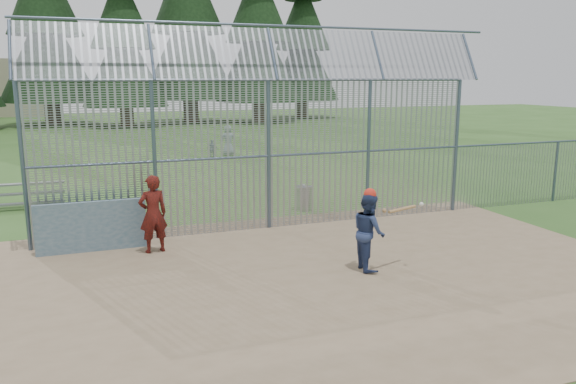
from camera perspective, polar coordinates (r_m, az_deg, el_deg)
name	(u,v)px	position (r m, az deg, el deg)	size (l,w,h in m)	color
ground	(320,268)	(12.33, 3.23, -7.69)	(120.00, 120.00, 0.00)	#2D511E
dirt_infield	(329,275)	(11.89, 4.19, -8.38)	(14.00, 10.00, 0.02)	#756047
dugout_wall	(91,227)	(14.00, -19.34, -3.33)	(2.50, 0.12, 1.20)	#38566B
batter	(369,232)	(12.07, 8.22, -4.00)	(0.80, 0.63, 1.66)	navy
onlooker	(153,214)	(13.46, -13.55, -2.17)	(0.67, 0.44, 1.84)	maroon
bg_kid_standing	(228,140)	(30.02, -6.10, 5.26)	(0.79, 0.51, 1.61)	gray
bg_kid_seated	(212,149)	(28.87, -7.70, 4.33)	(0.57, 0.24, 0.97)	slate
batting_gear	(377,198)	(11.93, 9.04, -0.56)	(1.24, 0.55, 0.52)	red
trash_can	(303,198)	(17.48, 1.58, -0.60)	(0.56, 0.56, 0.82)	#969A9F
bleacher	(14,196)	(19.69, -26.09, -0.32)	(3.00, 0.95, 0.72)	gray
backstop_fence	(332,140)	(15.60, 4.45, 5.27)	(20.09, 0.81, 5.30)	#47566B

